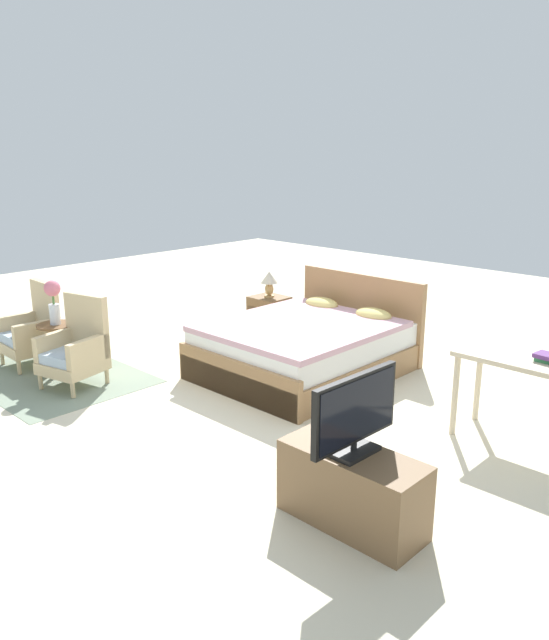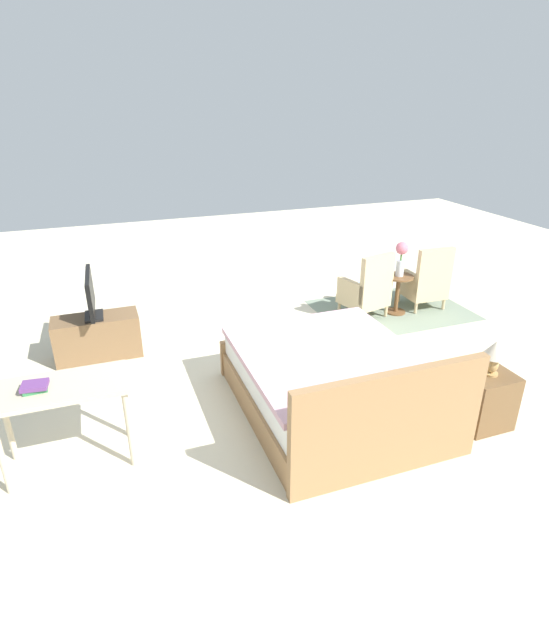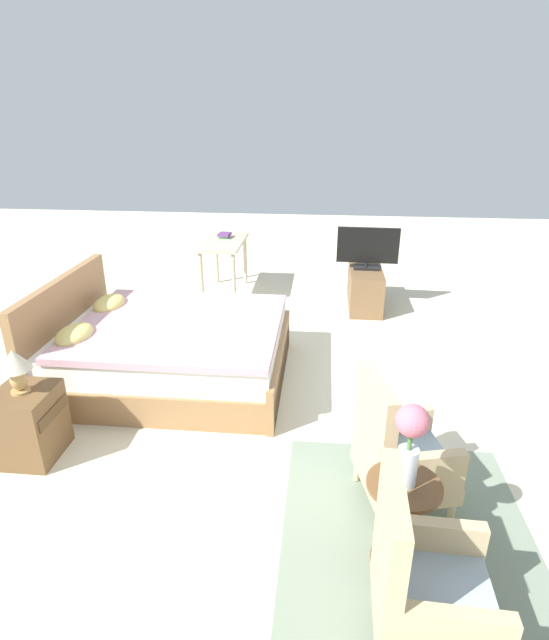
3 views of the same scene
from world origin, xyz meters
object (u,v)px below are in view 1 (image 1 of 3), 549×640
Objects in this scene: tv_stand at (352,489)px; tv_flatscreen at (355,413)px; side_table at (57,343)px; vanity_desk at (524,371)px; table_lamp at (269,280)px; flower_vase at (53,297)px; nightstand at (269,317)px; book_stack at (548,358)px; bed at (307,346)px; armchair_by_window_right at (76,350)px; armchair_by_window_left at (33,331)px.

tv_flatscreen reaches higher than tv_stand.
side_table is 4.67m from vanity_desk.
table_lamp reaches higher than tv_stand.
flower_vase is 2.71m from nightstand.
vanity_desk is 5.02× the size of book_stack.
tv_flatscreen is at bearing -38.45° from table_lamp.
table_lamp is (0.70, 2.55, -0.10)m from flower_vase.
side_table is at bearing -157.24° from vanity_desk.
side_table is (-1.92, -1.89, 0.05)m from bed.
tv_flatscreen is at bearing -43.29° from bed.
flower_vase is at bearing -157.82° from book_stack.
tv_flatscreen is at bearing -0.67° from armchair_by_window_right.
table_lamp is at bearing 141.53° from tv_stand.
bed is 2.91m from tv_flatscreen.
armchair_by_window_left is at bearing -158.96° from vanity_desk.
side_table is (-0.47, 0.04, -0.03)m from armchair_by_window_right.
armchair_by_window_left is 0.88× the size of vanity_desk.
tv_stand is 1.26× the size of tv_flatscreen.
tv_stand is 1.94m from vanity_desk.
vanity_desk reaches higher than side_table.
vanity_desk is (4.29, 1.80, -0.21)m from flower_vase.
table_lamp is at bearing 168.23° from vanity_desk.
nightstand is 3.87m from book_stack.
table_lamp is 0.43× the size of tv_flatscreen.
tv_flatscreen reaches higher than book_stack.
armchair_by_window_left reaches higher than nightstand.
armchair_by_window_left is 5.12m from vanity_desk.
side_table is at bearing 4.25° from armchair_by_window_left.
flower_vase reaches higher than table_lamp.
armchair_by_window_left is 1.71× the size of nightstand.
book_stack is at bearing 76.54° from tv_flatscreen.
armchair_by_window_left is at bearing -175.75° from side_table.
side_table is at bearing -105.33° from nightstand.
flower_vase reaches higher than tv_stand.
tv_flatscreen reaches higher than nightstand.
book_stack is at bearing 22.18° from flower_vase.
bed is 4.35× the size of flower_vase.
tv_stand is at bearing -38.46° from nightstand.
table_lamp is at bearing 151.55° from bed.
armchair_by_window_left is 2.84m from nightstand.
flower_vase is at bearing -157.24° from vanity_desk.
side_table is 4.03m from tv_flatscreen.
table_lamp is 0.34× the size of tv_stand.
bed reaches higher than armchair_by_window_left.
bed is 10.02× the size of book_stack.
bed is 1.39m from nightstand.
tv_flatscreen is (3.31, -2.63, 0.03)m from table_lamp.
armchair_by_window_right is 0.47m from side_table.
bed is at bearing -28.45° from table_lamp.
book_stack is at bearing -10.97° from nightstand.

